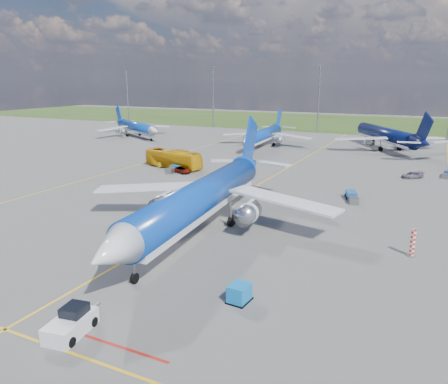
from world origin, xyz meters
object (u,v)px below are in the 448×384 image
at_px(bg_jet_nw, 137,137).
at_px(bg_jet_n, 385,149).
at_px(warning_post, 413,242).
at_px(baggage_tug_c, 175,169).
at_px(uld_container, 239,293).
at_px(service_car_b, 182,170).
at_px(pushback_tug, 72,323).
at_px(apron_bus, 173,159).
at_px(baggage_tug_w, 352,197).
at_px(baggage_tug_e, 448,174).
at_px(main_airliner, 202,230).
at_px(service_car_a, 187,189).
at_px(service_car_c, 412,175).
at_px(bg_jet_nnw, 263,147).

relative_size(bg_jet_nw, bg_jet_n, 0.85).
distance_m(warning_post, baggage_tug_c, 52.09).
relative_size(uld_container, service_car_b, 0.43).
distance_m(bg_jet_n, pushback_tug, 100.81).
height_order(bg_jet_nw, service_car_b, bg_jet_nw).
relative_size(uld_container, apron_bus, 0.14).
height_order(warning_post, bg_jet_nw, bg_jet_nw).
bearing_deg(baggage_tug_c, bg_jet_nw, 128.81).
distance_m(baggage_tug_w, baggage_tug_c, 36.28).
height_order(warning_post, apron_bus, apron_bus).
bearing_deg(baggage_tug_e, main_airliner, -110.14).
bearing_deg(service_car_a, bg_jet_nw, 135.21).
relative_size(pushback_tug, apron_bus, 0.43).
height_order(service_car_b, service_car_c, service_car_b).
bearing_deg(baggage_tug_c, service_car_b, -25.48).
bearing_deg(apron_bus, bg_jet_nw, 57.13).
bearing_deg(main_airliner, uld_container, -56.60).
bearing_deg(baggage_tug_e, apron_bus, -153.00).
bearing_deg(service_car_b, service_car_a, -123.04).
bearing_deg(service_car_b, baggage_tug_e, -45.47).
bearing_deg(pushback_tug, main_airliner, 86.52).
xyz_separation_m(warning_post, baggage_tug_c, (-45.24, 25.80, -0.95)).
height_order(pushback_tug, baggage_tug_w, pushback_tug).
height_order(bg_jet_nw, main_airliner, main_airliner).
height_order(bg_jet_nnw, baggage_tug_c, bg_jet_nnw).
bearing_deg(apron_bus, main_airliner, -130.73).
xyz_separation_m(pushback_tug, service_car_b, (-21.88, 51.17, -0.18)).
height_order(service_car_a, baggage_tug_e, service_car_a).
xyz_separation_m(main_airliner, service_car_b, (-19.62, 27.63, 0.60)).
distance_m(service_car_b, baggage_tug_e, 50.53).
distance_m(bg_jet_nw, service_car_b, 58.24).
height_order(main_airliner, pushback_tug, main_airliner).
relative_size(uld_container, baggage_tug_w, 0.35).
bearing_deg(bg_jet_n, bg_jet_nw, -25.44).
bearing_deg(main_airliner, baggage_tug_e, 54.17).
xyz_separation_m(warning_post, bg_jet_n, (-10.82, 74.15, -1.50)).
bearing_deg(apron_bus, bg_jet_n, -26.71).
bearing_deg(bg_jet_nw, baggage_tug_c, -104.56).
distance_m(bg_jet_n, baggage_tug_c, 59.35).
height_order(pushback_tug, baggage_tug_e, pushback_tug).
relative_size(bg_jet_n, baggage_tug_c, 7.57).
bearing_deg(apron_bus, service_car_c, -64.04).
bearing_deg(bg_jet_nw, baggage_tug_e, -73.07).
height_order(bg_jet_n, service_car_a, bg_jet_n).
xyz_separation_m(apron_bus, service_car_c, (45.02, 11.25, -1.29)).
bearing_deg(service_car_a, baggage_tug_c, 130.70).
height_order(uld_container, service_car_a, uld_container).
relative_size(bg_jet_n, pushback_tug, 6.99).
bearing_deg(bg_jet_nnw, bg_jet_n, 14.08).
bearing_deg(apron_bus, service_car_a, -129.74).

